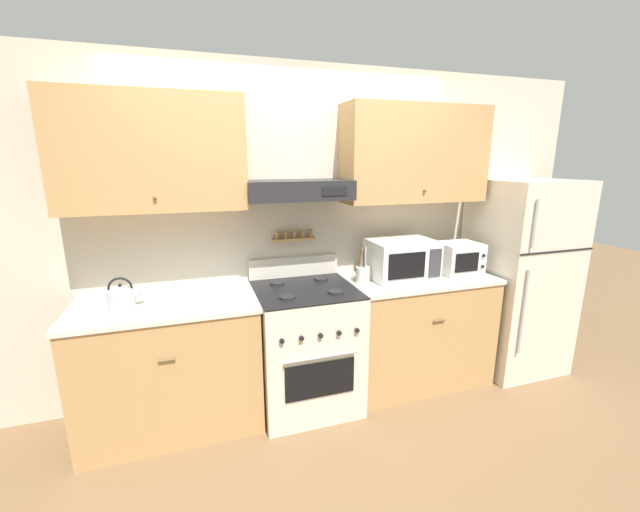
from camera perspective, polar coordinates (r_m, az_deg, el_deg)
The scene contains 10 objects.
ground_plane at distance 3.06m, azimuth -0.29°, elevation -23.28°, with size 16.00×16.00×0.00m, color brown.
wall_back at distance 3.06m, azimuth -3.86°, elevation 7.16°, with size 5.20×0.46×2.55m.
counter_left at distance 3.01m, azimuth -20.76°, elevation -14.54°, with size 1.19×0.66×0.92m.
counter_right at distance 3.46m, azimuth 13.59°, elevation -10.21°, with size 1.20×0.66×0.92m.
stove_range at distance 3.06m, azimuth -2.07°, elevation -12.92°, with size 0.73×0.73×1.09m.
refrigerator at distance 3.90m, azimuth 26.85°, elevation -2.63°, with size 0.74×0.73×1.69m.
tea_kettle at distance 2.82m, azimuth -26.90°, elevation -5.21°, with size 0.21×0.17×0.20m.
microwave at distance 3.18m, azimuth 11.74°, elevation -0.45°, with size 0.51×0.39×0.31m.
utensil_crock at distance 3.04m, azimuth 6.23°, elevation -2.57°, with size 0.11×0.11×0.28m.
toaster_oven at distance 3.46m, azimuth 19.46°, elevation -0.27°, with size 0.33×0.30×0.25m.
Camera 1 is at (-0.75, -2.33, 1.85)m, focal length 22.00 mm.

